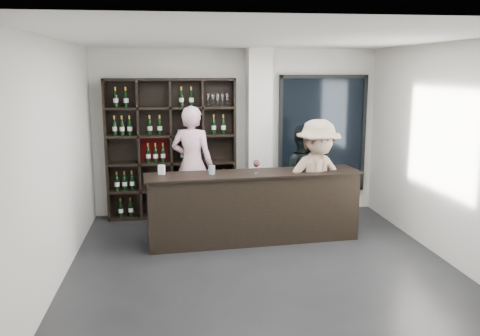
{
  "coord_description": "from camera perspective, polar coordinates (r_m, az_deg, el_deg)",
  "views": [
    {
      "loc": [
        -1.1,
        -6.12,
        2.54
      ],
      "look_at": [
        -0.16,
        1.1,
        1.12
      ],
      "focal_mm": 38.0,
      "sensor_mm": 36.0,
      "label": 1
    }
  ],
  "objects": [
    {
      "name": "structural_column",
      "position": [
        8.78,
        2.11,
        3.85
      ],
      "size": [
        0.4,
        0.4,
        2.9
      ],
      "primitive_type": "cube",
      "color": "silver",
      "rests_on": "floor"
    },
    {
      "name": "card_stand",
      "position": [
        7.4,
        -8.81,
        -0.2
      ],
      "size": [
        0.1,
        0.08,
        0.14
      ],
      "primitive_type": "cube",
      "rotation": [
        0.0,
        0.0,
        -0.39
      ],
      "color": "white",
      "rests_on": "tasting_counter"
    },
    {
      "name": "customer",
      "position": [
        7.65,
        8.66,
        -1.41
      ],
      "size": [
        1.29,
        0.89,
        1.83
      ],
      "primitive_type": "imported",
      "rotation": [
        0.0,
        0.0,
        0.19
      ],
      "color": "gray",
      "rests_on": "floor"
    },
    {
      "name": "taster_black",
      "position": [
        8.41,
        6.82,
        -0.87
      ],
      "size": [
        0.94,
        0.81,
        1.64
      ],
      "primitive_type": "imported",
      "rotation": [
        0.0,
        0.0,
        2.87
      ],
      "color": "black",
      "rests_on": "floor"
    },
    {
      "name": "glass_panel",
      "position": [
        9.27,
        9.23,
        3.79
      ],
      "size": [
        1.6,
        0.08,
        2.1
      ],
      "color": "black",
      "rests_on": "floor"
    },
    {
      "name": "taster_pink",
      "position": [
        8.54,
        -5.4,
        0.43
      ],
      "size": [
        0.84,
        0.7,
        1.96
      ],
      "primitive_type": "imported",
      "rotation": [
        0.0,
        0.0,
        2.77
      ],
      "color": "#F8BCD0",
      "rests_on": "floor"
    },
    {
      "name": "floor",
      "position": [
        6.72,
        2.58,
        -11.27
      ],
      "size": [
        5.0,
        5.5,
        0.01
      ],
      "primitive_type": "cube",
      "color": "black",
      "rests_on": "ground"
    },
    {
      "name": "spit_cup",
      "position": [
        7.35,
        -3.17,
        -0.21
      ],
      "size": [
        0.12,
        0.12,
        0.13
      ],
      "primitive_type": "cylinder",
      "rotation": [
        0.0,
        0.0,
        0.27
      ],
      "color": "#C7E5F5",
      "rests_on": "tasting_counter"
    },
    {
      "name": "tasting_counter",
      "position": [
        7.58,
        1.56,
        -4.39
      ],
      "size": [
        3.19,
        0.66,
        1.05
      ],
      "rotation": [
        0.0,
        0.0,
        0.08
      ],
      "color": "black",
      "rests_on": "floor"
    },
    {
      "name": "napkin_stack",
      "position": [
        7.73,
        8.99,
        -0.17
      ],
      "size": [
        0.16,
        0.16,
        0.02
      ],
      "primitive_type": "cube",
      "rotation": [
        0.0,
        0.0,
        0.25
      ],
      "color": "white",
      "rests_on": "tasting_counter"
    },
    {
      "name": "wine_glass",
      "position": [
        7.41,
        1.85,
        0.26
      ],
      "size": [
        0.12,
        0.12,
        0.22
      ],
      "primitive_type": null,
      "rotation": [
        0.0,
        0.0,
        0.32
      ],
      "color": "white",
      "rests_on": "tasting_counter"
    },
    {
      "name": "wine_shelf",
      "position": [
        8.79,
        -7.7,
        2.12
      ],
      "size": [
        2.2,
        0.35,
        2.4
      ],
      "primitive_type": null,
      "color": "black",
      "rests_on": "floor"
    }
  ]
}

